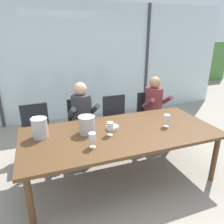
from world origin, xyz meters
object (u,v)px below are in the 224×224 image
at_px(chair_near_curtain, 36,128).
at_px(chair_right_of_center, 149,112).
at_px(ice_bucket_primary, 87,124).
at_px(wine_glass_near_bucket, 92,138).
at_px(wine_glass_by_left_taster, 167,119).
at_px(wine_glass_center_pour, 110,126).
at_px(chair_left_of_center, 81,121).
at_px(person_maroon_top, 156,105).
at_px(tasting_bowl, 112,128).
at_px(person_charcoal_jacket, 83,115).
at_px(dining_table, 121,135).
at_px(chair_center, 116,117).
at_px(ice_bucket_secondary, 40,128).

height_order(chair_near_curtain, chair_right_of_center, same).
height_order(chair_near_curtain, ice_bucket_primary, ice_bucket_primary).
relative_size(chair_right_of_center, wine_glass_near_bucket, 5.11).
bearing_deg(wine_glass_near_bucket, wine_glass_by_left_taster, 10.17).
relative_size(ice_bucket_primary, wine_glass_center_pour, 1.31).
distance_m(chair_left_of_center, person_maroon_top, 1.38).
bearing_deg(tasting_bowl, wine_glass_center_pour, -120.20).
xyz_separation_m(chair_right_of_center, ice_bucket_primary, (-1.43, -0.89, 0.32)).
distance_m(ice_bucket_primary, tasting_bowl, 0.36).
xyz_separation_m(person_charcoal_jacket, tasting_bowl, (0.23, -0.75, 0.05)).
distance_m(person_charcoal_jacket, wine_glass_center_pour, 0.92).
distance_m(chair_left_of_center, chair_right_of_center, 1.32).
bearing_deg(wine_glass_by_left_taster, dining_table, 174.10).
xyz_separation_m(chair_center, wine_glass_near_bucket, (-0.77, -1.26, 0.32)).
distance_m(chair_left_of_center, ice_bucket_secondary, 1.11).
xyz_separation_m(chair_near_curtain, person_charcoal_jacket, (0.73, -0.12, 0.17)).
height_order(person_charcoal_jacket, ice_bucket_secondary, person_charcoal_jacket).
relative_size(chair_near_curtain, tasting_bowl, 5.31).
bearing_deg(dining_table, wine_glass_by_left_taster, -5.90).
distance_m(person_maroon_top, wine_glass_near_bucket, 1.87).
distance_m(chair_near_curtain, person_maroon_top, 2.10).
distance_m(person_charcoal_jacket, ice_bucket_secondary, 0.96).
xyz_separation_m(chair_left_of_center, tasting_bowl, (0.24, -0.91, 0.23)).
xyz_separation_m(chair_right_of_center, wine_glass_center_pour, (-1.17, -1.05, 0.32)).
bearing_deg(ice_bucket_secondary, person_charcoal_jacket, 44.34).
distance_m(chair_right_of_center, tasting_bowl, 1.43).
xyz_separation_m(ice_bucket_secondary, wine_glass_near_bucket, (0.54, -0.46, -0.01)).
distance_m(person_maroon_top, wine_glass_by_left_taster, 1.01).
height_order(chair_center, chair_right_of_center, same).
bearing_deg(wine_glass_near_bucket, tasting_bowl, 44.56).
bearing_deg(ice_bucket_secondary, wine_glass_by_left_taster, -8.92).
height_order(chair_near_curtain, chair_left_of_center, same).
xyz_separation_m(chair_right_of_center, wine_glass_near_bucket, (-1.46, -1.27, 0.32)).
relative_size(person_charcoal_jacket, wine_glass_by_left_taster, 6.95).
height_order(wine_glass_by_left_taster, wine_glass_center_pour, same).
bearing_deg(person_maroon_top, chair_center, 166.89).
height_order(person_maroon_top, ice_bucket_primary, person_maroon_top).
height_order(chair_right_of_center, person_charcoal_jacket, person_charcoal_jacket).
relative_size(chair_center, wine_glass_center_pour, 5.11).
relative_size(dining_table, tasting_bowl, 15.22).
bearing_deg(wine_glass_by_left_taster, wine_glass_center_pour, 178.51).
bearing_deg(ice_bucket_primary, wine_glass_near_bucket, -94.57).
xyz_separation_m(chair_near_curtain, ice_bucket_secondary, (0.06, -0.78, 0.33)).
distance_m(chair_center, person_charcoal_jacket, 0.67).
xyz_separation_m(ice_bucket_primary, ice_bucket_secondary, (-0.57, 0.07, 0.01)).
bearing_deg(wine_glass_center_pour, chair_center, 65.10).
xyz_separation_m(chair_left_of_center, wine_glass_near_bucket, (-0.13, -1.27, 0.32)).
relative_size(chair_center, ice_bucket_secondary, 3.50).
height_order(ice_bucket_secondary, wine_glass_center_pour, ice_bucket_secondary).
bearing_deg(chair_near_curtain, person_maroon_top, -5.89).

